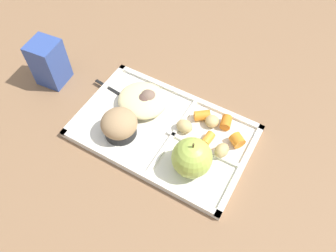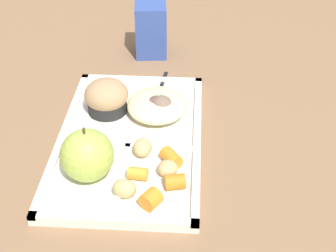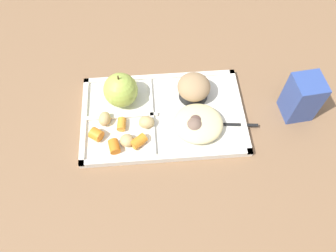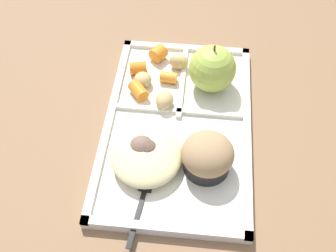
{
  "view_description": "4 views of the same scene",
  "coord_description": "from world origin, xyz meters",
  "px_view_note": "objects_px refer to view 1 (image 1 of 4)",
  "views": [
    {
      "loc": [
        -0.21,
        0.34,
        0.6
      ],
      "look_at": [
        -0.01,
        0.0,
        0.04
      ],
      "focal_mm": 35.42,
      "sensor_mm": 36.0,
      "label": 1
    },
    {
      "loc": [
        -0.62,
        -0.1,
        0.5
      ],
      "look_at": [
        0.02,
        -0.06,
        0.02
      ],
      "focal_mm": 52.2,
      "sensor_mm": 36.0,
      "label": 2
    },
    {
      "loc": [
        -0.02,
        -0.41,
        0.65
      ],
      "look_at": [
        0.01,
        -0.06,
        0.06
      ],
      "focal_mm": 35.17,
      "sensor_mm": 36.0,
      "label": 3
    },
    {
      "loc": [
        0.42,
        0.03,
        0.54
      ],
      "look_at": [
        0.04,
        -0.01,
        0.05
      ],
      "focal_mm": 45.55,
      "sensor_mm": 36.0,
      "label": 4
    }
  ],
  "objects_px": {
    "milk_carton": "(49,63)",
    "bran_muffin": "(119,125)",
    "green_apple": "(192,158)",
    "lunch_tray": "(164,132)",
    "plastic_fork": "(122,95)"
  },
  "relations": [
    {
      "from": "milk_carton",
      "to": "bran_muffin",
      "type": "bearing_deg",
      "value": 160.88
    },
    {
      "from": "bran_muffin",
      "to": "plastic_fork",
      "type": "relative_size",
      "value": 0.56
    },
    {
      "from": "lunch_tray",
      "to": "bran_muffin",
      "type": "bearing_deg",
      "value": 32.42
    },
    {
      "from": "lunch_tray",
      "to": "green_apple",
      "type": "relative_size",
      "value": 4.19
    },
    {
      "from": "green_apple",
      "to": "plastic_fork",
      "type": "xyz_separation_m",
      "value": [
        0.22,
        -0.09,
        -0.04
      ]
    },
    {
      "from": "green_apple",
      "to": "bran_muffin",
      "type": "distance_m",
      "value": 0.17
    },
    {
      "from": "milk_carton",
      "to": "green_apple",
      "type": "bearing_deg",
      "value": 166.42
    },
    {
      "from": "green_apple",
      "to": "plastic_fork",
      "type": "height_order",
      "value": "green_apple"
    },
    {
      "from": "green_apple",
      "to": "milk_carton",
      "type": "bearing_deg",
      "value": -7.94
    },
    {
      "from": "green_apple",
      "to": "bran_muffin",
      "type": "bearing_deg",
      "value": 0.0
    },
    {
      "from": "lunch_tray",
      "to": "bran_muffin",
      "type": "xyz_separation_m",
      "value": [
        0.08,
        0.05,
        0.03
      ]
    },
    {
      "from": "plastic_fork",
      "to": "lunch_tray",
      "type": "bearing_deg",
      "value": 164.63
    },
    {
      "from": "bran_muffin",
      "to": "plastic_fork",
      "type": "bearing_deg",
      "value": -56.28
    },
    {
      "from": "lunch_tray",
      "to": "milk_carton",
      "type": "xyz_separation_m",
      "value": [
        0.31,
        -0.01,
        0.05
      ]
    },
    {
      "from": "lunch_tray",
      "to": "green_apple",
      "type": "height_order",
      "value": "green_apple"
    }
  ]
}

